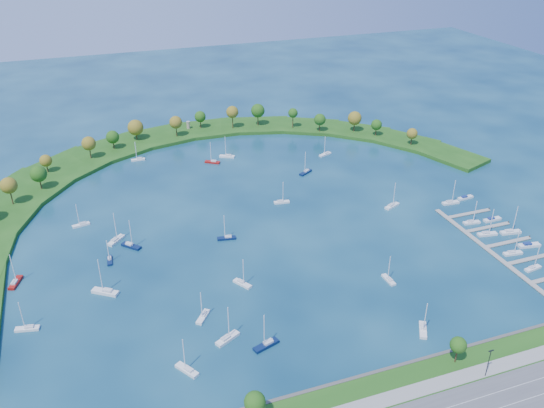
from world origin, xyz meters
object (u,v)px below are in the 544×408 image
object	(u,v)px
docked_boat_4	(513,252)
docked_boat_7	(511,232)
moored_boat_14	(81,224)
moored_boat_18	(27,328)
moored_boat_6	(266,344)
moored_boat_16	(306,172)
moored_boat_15	(392,205)
moored_boat_4	(203,316)
moored_boat_0	(138,159)
moored_boat_12	(325,154)
moored_boat_8	(242,283)
moored_boat_7	(116,240)
docked_boat_2	(533,268)
docked_boat_8	(472,222)
dock_system	(510,252)
moored_boat_17	(389,279)
docked_boat_9	(492,219)
moored_boat_5	(423,329)
moored_boat_19	(110,259)
docked_boat_10	(451,202)
moored_boat_21	(187,369)
moored_boat_3	(15,282)
moored_boat_11	(227,338)
docked_boat_5	(529,245)
docked_boat_11	(465,198)
moored_boat_20	(227,237)
moored_boat_13	(105,291)
moored_boat_10	(131,245)
moored_boat_1	(227,156)
moored_boat_9	(213,161)
docked_boat_6	(487,233)
moored_boat_2	(282,201)
harbor_tower	(188,125)

from	to	relation	value
docked_boat_4	docked_boat_7	bearing A→B (deg)	59.66
moored_boat_14	moored_boat_18	bearing A→B (deg)	61.76
moored_boat_6	moored_boat_16	bearing A→B (deg)	-135.77
moored_boat_15	moored_boat_16	world-z (taller)	moored_boat_15
moored_boat_4	moored_boat_14	xyz separation A→B (m)	(-36.40, 79.70, -0.01)
moored_boat_6	moored_boat_0	bearing A→B (deg)	-101.18
moored_boat_12	moored_boat_8	bearing A→B (deg)	30.81
moored_boat_7	moored_boat_16	xyz separation A→B (m)	(102.15, 35.81, -0.02)
docked_boat_2	docked_boat_8	size ratio (longest dim) A/B	0.97
dock_system	moored_boat_12	size ratio (longest dim) A/B	7.02
moored_boat_17	docked_boat_9	size ratio (longest dim) A/B	1.25
moored_boat_5	moored_boat_19	size ratio (longest dim) A/B	1.20
moored_boat_15	moored_boat_16	xyz separation A→B (m)	(-23.93, 48.32, -0.00)
docked_boat_7	docked_boat_10	size ratio (longest dim) A/B	1.09
moored_boat_6	moored_boat_5	bearing A→B (deg)	150.76
moored_boat_6	moored_boat_14	distance (m)	113.30
moored_boat_8	moored_boat_21	distance (m)	46.73
dock_system	docked_boat_10	bearing A→B (deg)	86.64
moored_boat_8	moored_boat_3	bearing A→B (deg)	-140.99
moored_boat_11	docked_boat_7	xyz separation A→B (m)	(134.14, 23.67, 0.01)
moored_boat_12	docked_boat_5	world-z (taller)	moored_boat_12
docked_boat_11	moored_boat_14	bearing A→B (deg)	162.98
moored_boat_17	docked_boat_11	xyz separation A→B (m)	(69.42, 46.62, -0.27)
moored_boat_4	moored_boat_20	size ratio (longest dim) A/B	0.98
docked_boat_2	moored_boat_16	bearing A→B (deg)	106.22
docked_boat_8	docked_boat_10	world-z (taller)	docked_boat_10
moored_boat_3	moored_boat_13	xyz separation A→B (m)	(31.41, -17.46, 0.07)
moored_boat_15	moored_boat_19	distance (m)	130.08
moored_boat_10	docked_boat_10	world-z (taller)	moored_boat_10
moored_boat_1	moored_boat_14	xyz separation A→B (m)	(-81.87, -51.83, -0.04)
moored_boat_9	moored_boat_21	distance (m)	156.64
moored_boat_7	moored_boat_17	size ratio (longest dim) A/B	1.24
moored_boat_21	docked_boat_6	distance (m)	143.46
moored_boat_4	moored_boat_9	xyz separation A→B (m)	(35.74, 126.65, 0.02)
docked_boat_4	moored_boat_2	bearing A→B (deg)	141.86
docked_boat_4	docked_boat_9	size ratio (longest dim) A/B	1.37
moored_boat_6	moored_boat_16	distance (m)	133.47
moored_boat_10	docked_boat_10	bearing A→B (deg)	41.75
moored_boat_1	moored_boat_9	bearing A→B (deg)	53.84
moored_boat_20	moored_boat_12	bearing A→B (deg)	-128.25
moored_boat_20	docked_boat_2	bearing A→B (deg)	160.02
dock_system	moored_boat_20	xyz separation A→B (m)	(-106.73, 49.65, 0.54)
moored_boat_0	moored_boat_10	bearing A→B (deg)	82.78
moored_boat_8	docked_boat_5	distance (m)	121.54
moored_boat_3	docked_boat_8	distance (m)	191.62
moored_boat_4	docked_boat_7	xyz separation A→B (m)	(139.03, 10.04, 0.06)
moored_boat_15	dock_system	bearing A→B (deg)	-86.52
harbor_tower	moored_boat_0	size ratio (longest dim) A/B	0.42
moored_boat_9	moored_boat_12	world-z (taller)	moored_boat_9
moored_boat_8	dock_system	bearing A→B (deg)	50.63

